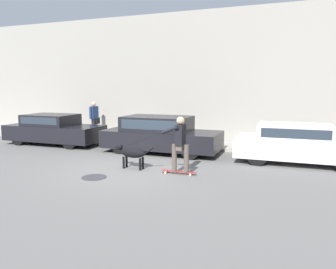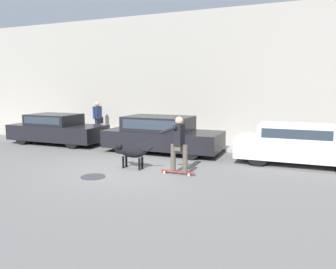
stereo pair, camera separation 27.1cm
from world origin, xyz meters
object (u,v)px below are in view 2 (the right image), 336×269
at_px(parked_car_0, 57,129).
at_px(dog, 132,153).
at_px(skateboarder, 179,142).
at_px(parked_car_1, 162,135).
at_px(pedestrian_with_bag, 98,117).
at_px(parked_car_2, 299,144).

xyz_separation_m(parked_car_0, dog, (5.11, -2.59, -0.14)).
height_order(parked_car_0, skateboarder, skateboarder).
bearing_deg(skateboarder, parked_car_0, -23.30).
bearing_deg(parked_car_1, pedestrian_with_bag, 152.59).
xyz_separation_m(parked_car_2, skateboarder, (-3.11, -2.67, 0.30)).
bearing_deg(parked_car_1, skateboarder, -57.95).
xyz_separation_m(parked_car_1, parked_car_2, (4.81, -0.00, -0.04)).
height_order(dog, skateboarder, skateboarder).
distance_m(parked_car_2, skateboarder, 4.11).
distance_m(dog, pedestrian_with_bag, 6.66).
bearing_deg(parked_car_0, parked_car_1, -1.11).
relative_size(parked_car_0, skateboarder, 1.72).
bearing_deg(dog, pedestrian_with_bag, -44.27).
height_order(parked_car_2, dog, parked_car_2).
bearing_deg(parked_car_1, parked_car_0, 179.58).
relative_size(parked_car_1, pedestrian_with_bag, 2.70).
height_order(parked_car_0, parked_car_1, parked_car_1).
relative_size(skateboarder, pedestrian_with_bag, 1.51).
bearing_deg(pedestrian_with_bag, parked_car_0, -102.45).
height_order(parked_car_1, parked_car_2, parked_car_1).
distance_m(parked_car_2, pedestrian_with_bag, 9.48).
xyz_separation_m(parked_car_2, pedestrian_with_bag, (-9.21, 2.24, 0.37)).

